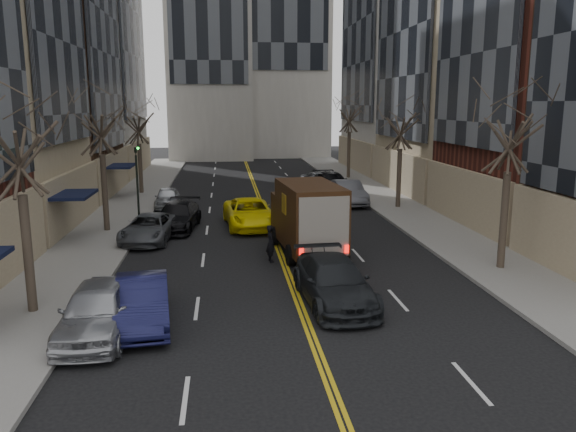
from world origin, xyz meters
name	(u,v)px	position (x,y,z in m)	size (l,w,h in m)	color
sidewalk_left	(126,208)	(-9.00, 27.00, 0.07)	(4.00, 66.00, 0.15)	slate
sidewalk_right	(392,202)	(9.00, 27.00, 0.07)	(4.00, 66.00, 0.15)	slate
tree_lf_near	(15,122)	(-8.80, 8.00, 6.24)	(3.20, 3.20, 8.41)	#382D23
tree_lf_mid	(99,107)	(-8.80, 20.00, 6.60)	(3.20, 3.20, 8.91)	#382D23
tree_lf_far	(138,114)	(-8.80, 33.00, 6.02)	(3.20, 3.20, 8.12)	#382D23
tree_rt_near	(512,112)	(8.80, 11.00, 6.45)	(3.20, 3.20, 8.71)	#382D23
tree_rt_mid	(401,114)	(8.80, 25.00, 6.17)	(3.20, 3.20, 8.32)	#382D23
tree_rt_far	(350,104)	(8.80, 40.00, 6.74)	(3.20, 3.20, 9.11)	#382D23
traffic_signal	(137,175)	(-7.39, 22.00, 2.82)	(0.29, 0.26, 4.70)	black
ups_truck	(307,218)	(1.20, 14.42, 1.68)	(2.94, 6.28, 3.34)	black
observer_sedan	(334,282)	(1.20, 7.95, 0.77)	(2.52, 5.46, 1.54)	black
taxi	(250,213)	(-1.13, 20.57, 0.78)	(2.59, 5.61, 1.56)	#FFEA0A
pedestrian	(271,244)	(-0.54, 13.39, 0.82)	(0.59, 0.39, 1.63)	black
parked_lf_a	(97,310)	(-6.30, 5.99, 0.80)	(1.90, 4.72, 1.61)	#ABAEB3
parked_lf_b	(142,302)	(-5.10, 6.75, 0.74)	(1.57, 4.52, 1.49)	#13143C
parked_lf_c	(149,228)	(-6.30, 17.79, 0.67)	(2.23, 4.84, 1.35)	#4B4E53
parked_lf_d	(177,216)	(-5.10, 20.39, 0.74)	(2.07, 5.08, 1.47)	black
parked_lf_e	(167,198)	(-6.30, 27.21, 0.66)	(1.56, 3.89, 1.33)	#B6BABF
parked_rt_a	(348,193)	(5.89, 27.04, 0.81)	(1.72, 4.93, 1.62)	#4D4F55
parked_rt_b	(321,182)	(5.10, 33.32, 0.72)	(2.39, 5.18, 1.44)	#A8ABB0
parked_rt_c	(332,182)	(5.86, 32.64, 0.75)	(2.11, 5.20, 1.51)	black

